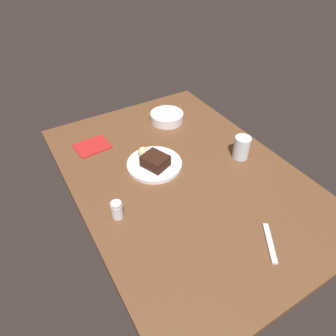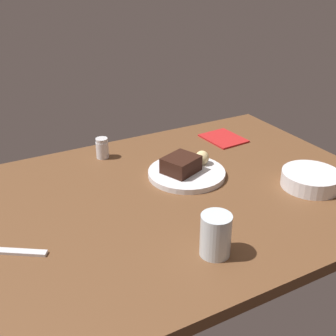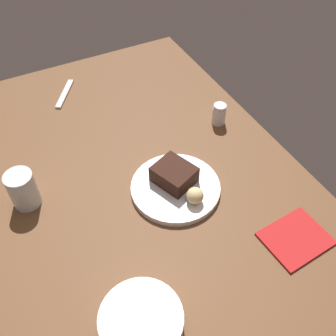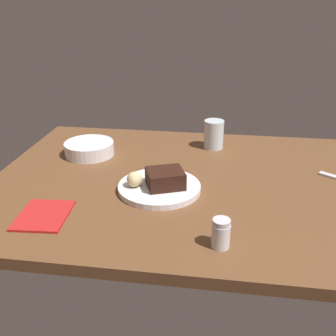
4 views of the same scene
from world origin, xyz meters
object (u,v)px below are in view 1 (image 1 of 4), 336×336
Objects in this scene: water_glass at (242,147)px; dessert_spoon at (270,243)px; folded_napkin at (92,146)px; side_bowl at (167,117)px; bread_roll at (143,152)px; salt_shaker at (117,210)px; chocolate_cake_slice at (155,161)px; dessert_plate at (154,164)px.

water_glass is 0.66× the size of dessert_spoon.
side_bowl is at bearing -87.61° from folded_napkin.
side_bowl is (40.88, 12.42, -2.73)cm from water_glass.
side_bowl is (20.94, -23.97, -1.56)cm from bread_roll.
water_glass is 0.60× the size of side_bowl.
folded_napkin is at bearing -8.19° from salt_shaker.
folded_napkin is at bearing 32.08° from chocolate_cake_slice.
salt_shaker reaches higher than chocolate_cake_slice.
dessert_plate is at bearing -164.40° from bread_roll.
salt_shaker is at bearing 171.81° from folded_napkin.
side_bowl is 1.13× the size of folded_napkin.
water_glass reaches higher than chocolate_cake_slice.
folded_napkin is (39.22, 52.28, -4.61)cm from water_glass.
chocolate_cake_slice reaches higher than dessert_spoon.
chocolate_cake_slice is 36.97cm from water_glass.
dessert_plate is 2.32× the size of water_glass.
dessert_plate is 31.26cm from folded_napkin.
water_glass is at bearing -108.51° from chocolate_cake_slice.
water_glass is at bearing -86.31° from salt_shaker.
salt_shaker reaches higher than side_bowl.
bread_roll is at bearing 131.13° from side_bowl.
salt_shaker is 0.46× the size of folded_napkin.
bread_roll is at bearing 15.60° from dessert_plate.
folded_napkin is at bearing 53.12° from water_glass.
folded_napkin is (78.05, 30.89, -0.05)cm from dessert_spoon.
side_bowl is at bearing -38.94° from dessert_plate.
salt_shaker is 0.41× the size of side_bowl.
salt_shaker is 0.44× the size of dessert_spoon.
folded_napkin is (19.28, 15.88, -3.44)cm from bread_roll.
bread_roll reaches higher than dessert_spoon.
water_glass is at bearing -111.26° from dessert_plate.
dessert_plate is 35.29cm from side_bowl.
dessert_spoon is 83.94cm from folded_napkin.
bread_roll is 41.52cm from water_glass.
chocolate_cake_slice reaches higher than dessert_plate.
side_bowl is 1.09× the size of dessert_spoon.
dessert_plate reaches higher than dessert_spoon.
salt_shaker is at bearing 137.06° from bread_roll.
side_bowl is (27.43, -22.16, 1.37)cm from dessert_plate.
side_bowl is at bearing -48.87° from bread_roll.
dessert_plate is 1.39× the size of side_bowl.
salt_shaker reaches higher than dessert_spoon.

